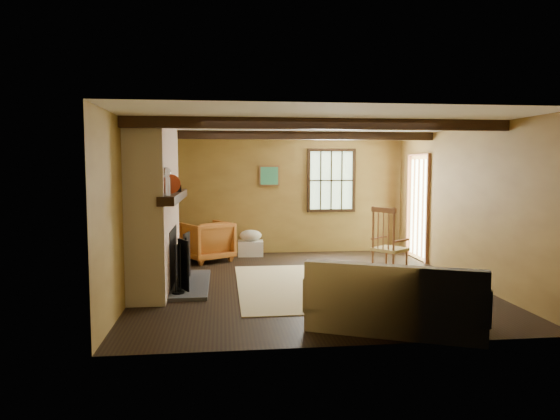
{
  "coord_description": "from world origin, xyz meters",
  "views": [
    {
      "loc": [
        -1.26,
        -7.49,
        1.79
      ],
      "look_at": [
        -0.35,
        0.4,
        1.1
      ],
      "focal_mm": 32.0,
      "sensor_mm": 36.0,
      "label": 1
    }
  ],
  "objects": [
    {
      "name": "basket_pillow",
      "position": [
        -0.71,
        2.44,
        0.41
      ],
      "size": [
        0.54,
        0.49,
        0.22
      ],
      "primitive_type": "ellipsoid",
      "rotation": [
        0.0,
        0.0,
        0.35
      ],
      "color": "beige",
      "rests_on": "laundry_basket"
    },
    {
      "name": "armchair",
      "position": [
        -1.56,
        1.97,
        0.38
      ],
      "size": [
        1.12,
        1.13,
        0.76
      ],
      "primitive_type": "imported",
      "rotation": [
        0.0,
        0.0,
        -2.61
      ],
      "color": "#BF6026",
      "rests_on": "ground"
    },
    {
      "name": "firewood_pile",
      "position": [
        -2.04,
        2.53,
        0.11
      ],
      "size": [
        0.61,
        0.11,
        0.22
      ],
      "color": "brown",
      "rests_on": "ground"
    },
    {
      "name": "rug",
      "position": [
        0.2,
        -0.2,
        0.0
      ],
      "size": [
        2.5,
        3.0,
        0.01
      ],
      "primitive_type": "cube",
      "color": "beige",
      "rests_on": "ground"
    },
    {
      "name": "room_envelope",
      "position": [
        0.22,
        0.26,
        1.63
      ],
      "size": [
        5.02,
        5.52,
        2.44
      ],
      "color": "olive",
      "rests_on": "ground"
    },
    {
      "name": "ground",
      "position": [
        0.0,
        0.0,
        0.0
      ],
      "size": [
        5.5,
        5.5,
        0.0
      ],
      "primitive_type": "plane",
      "color": "black",
      "rests_on": "ground"
    },
    {
      "name": "fireplace",
      "position": [
        -2.23,
        -0.0,
        1.1
      ],
      "size": [
        1.02,
        2.3,
        2.4
      ],
      "color": "#9C5F3C",
      "rests_on": "ground"
    },
    {
      "name": "rocking_chair",
      "position": [
        1.42,
        0.29,
        0.49
      ],
      "size": [
        0.92,
        0.85,
        1.15
      ],
      "rotation": [
        0.0,
        0.0,
        2.23
      ],
      "color": "tan",
      "rests_on": "ground"
    },
    {
      "name": "laundry_basket",
      "position": [
        -0.71,
        2.44,
        0.15
      ],
      "size": [
        0.52,
        0.4,
        0.3
      ],
      "primitive_type": "cube",
      "rotation": [
        0.0,
        0.0,
        -0.05
      ],
      "color": "silver",
      "rests_on": "ground"
    },
    {
      "name": "sofa",
      "position": [
        0.62,
        -2.3,
        0.27
      ],
      "size": [
        2.08,
        1.54,
        0.77
      ],
      "rotation": [
        0.0,
        0.0,
        -0.42
      ],
      "color": "beige",
      "rests_on": "ground"
    }
  ]
}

